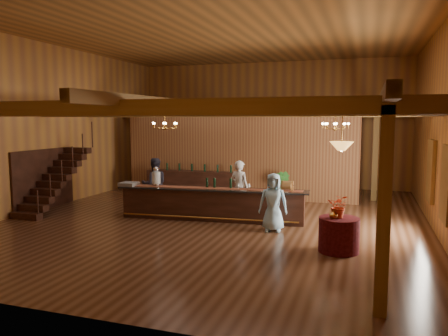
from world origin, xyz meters
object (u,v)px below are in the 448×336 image
(raffle_drum, at_px, (287,185))
(tasting_bar, at_px, (212,204))
(beverage_dispenser, at_px, (156,177))
(pendant_lamp, at_px, (342,146))
(floor_plant, at_px, (280,186))
(staff_second, at_px, (155,184))
(backbar_shelf, at_px, (192,184))
(chandelier_right, at_px, (335,126))
(chandelier_left, at_px, (165,125))
(bartender, at_px, (239,188))
(round_table, at_px, (339,235))
(guest, at_px, (273,202))

(raffle_drum, bearing_deg, tasting_bar, -175.68)
(beverage_dispenser, height_order, pendant_lamp, pendant_lamp)
(floor_plant, bearing_deg, raffle_drum, -75.89)
(beverage_dispenser, bearing_deg, staff_second, 120.82)
(backbar_shelf, bearing_deg, raffle_drum, -39.67)
(raffle_drum, height_order, staff_second, staff_second)
(backbar_shelf, height_order, chandelier_right, chandelier_right)
(chandelier_left, xyz_separation_m, staff_second, (-0.69, 0.59, -1.94))
(raffle_drum, xyz_separation_m, bartender, (-1.61, 0.68, -0.26))
(chandelier_left, bearing_deg, floor_plant, 48.99)
(backbar_shelf, xyz_separation_m, chandelier_right, (5.45, -1.71, 2.30))
(beverage_dispenser, bearing_deg, round_table, -19.19)
(raffle_drum, height_order, floor_plant, raffle_drum)
(bartender, bearing_deg, raffle_drum, 173.07)
(backbar_shelf, xyz_separation_m, chandelier_left, (0.52, -3.38, 2.31))
(tasting_bar, relative_size, beverage_dispenser, 9.58)
(bartender, height_order, guest, bartender)
(pendant_lamp, distance_m, staff_second, 6.80)
(chandelier_left, bearing_deg, bartender, 19.80)
(beverage_dispenser, distance_m, floor_plant, 4.81)
(raffle_drum, relative_size, chandelier_right, 0.42)
(raffle_drum, bearing_deg, staff_second, 173.63)
(round_table, bearing_deg, bartender, 137.73)
(round_table, distance_m, chandelier_left, 6.24)
(guest, relative_size, floor_plant, 1.37)
(tasting_bar, xyz_separation_m, raffle_drum, (2.22, 0.17, 0.64))
(tasting_bar, distance_m, staff_second, 2.36)
(raffle_drum, height_order, bartender, bartender)
(tasting_bar, xyz_separation_m, floor_plant, (1.40, 3.45, 0.09))
(tasting_bar, bearing_deg, round_table, -33.88)
(raffle_drum, height_order, backbar_shelf, raffle_drum)
(beverage_dispenser, relative_size, chandelier_right, 0.75)
(beverage_dispenser, relative_size, staff_second, 0.35)
(beverage_dispenser, xyz_separation_m, guest, (3.77, -0.59, -0.45))
(beverage_dispenser, bearing_deg, backbar_shelf, 94.83)
(round_table, relative_size, pendant_lamp, 1.01)
(backbar_shelf, height_order, pendant_lamp, pendant_lamp)
(tasting_bar, height_order, bartender, bartender)
(chandelier_left, xyz_separation_m, chandelier_right, (4.93, 1.67, -0.01))
(beverage_dispenser, bearing_deg, chandelier_left, 41.06)
(staff_second, bearing_deg, pendant_lamp, 122.96)
(chandelier_right, bearing_deg, bartender, -162.14)
(round_table, distance_m, pendant_lamp, 2.01)
(round_table, distance_m, staff_second, 6.64)
(staff_second, bearing_deg, chandelier_right, 158.08)
(beverage_dispenser, bearing_deg, bartender, 22.15)
(beverage_dispenser, relative_size, chandelier_left, 0.75)
(beverage_dispenser, distance_m, chandelier_right, 5.69)
(round_table, xyz_separation_m, bartender, (-3.19, 2.90, 0.47))
(chandelier_left, xyz_separation_m, floor_plant, (2.94, 3.38, -2.24))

